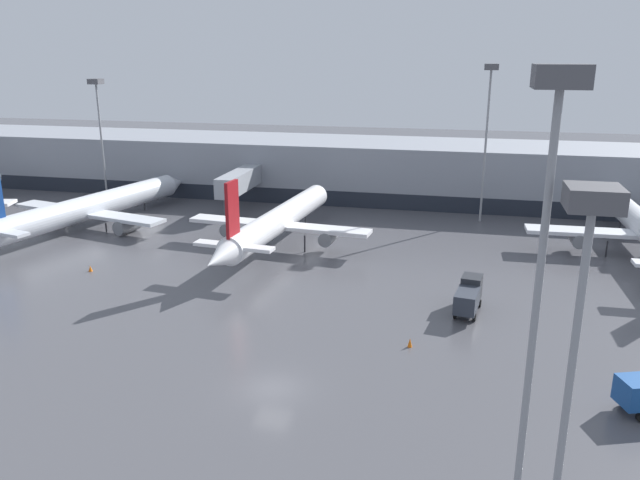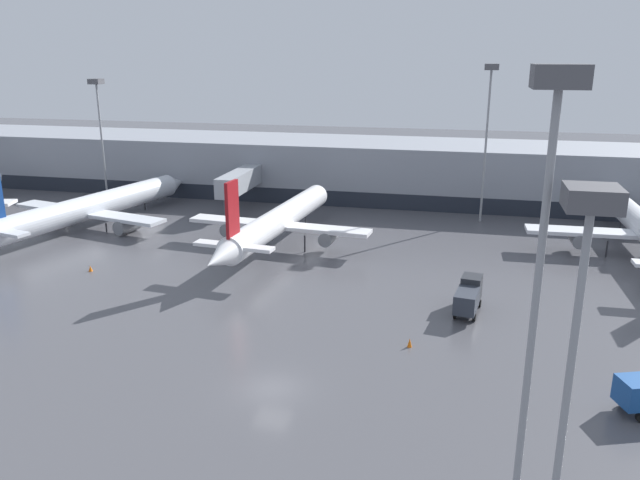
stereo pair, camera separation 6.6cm
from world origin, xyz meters
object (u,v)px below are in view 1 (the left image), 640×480
object	(u,v)px
apron_light_mast_3	(98,106)
apron_light_mast_4	(581,295)
traffic_cone_2	(410,343)
apron_light_mast_5	(489,101)
parked_jet_0	(278,221)
traffic_cone_0	(90,268)
service_truck_1	(469,295)
parked_jet_1	(87,208)
apron_light_mast_2	(546,213)
traffic_cone_1	(263,244)

from	to	relation	value
apron_light_mast_3	apron_light_mast_4	xyz separation A→B (m)	(58.89, -64.55, -0.35)
traffic_cone_2	apron_light_mast_5	xyz separation A→B (m)	(6.05, 41.41, 16.03)
parked_jet_0	apron_light_mast_4	distance (m)	54.57
traffic_cone_0	apron_light_mast_5	xyz separation A→B (m)	(41.20, 31.03, 16.08)
traffic_cone_0	apron_light_mast_4	bearing A→B (deg)	-38.78
traffic_cone_2	service_truck_1	bearing A→B (deg)	61.37
parked_jet_1	apron_light_mast_5	bearing A→B (deg)	-60.28
traffic_cone_2	apron_light_mast_2	world-z (taller)	apron_light_mast_2
traffic_cone_0	apron_light_mast_2	size ratio (longest dim) A/B	0.03
apron_light_mast_2	apron_light_mast_3	world-z (taller)	apron_light_mast_2
traffic_cone_1	apron_light_mast_5	xyz separation A→B (m)	(25.90, 18.28, 16.13)
traffic_cone_2	apron_light_mast_4	distance (m)	28.74
parked_jet_1	traffic_cone_2	xyz separation A→B (m)	(45.45, -26.24, -2.24)
parked_jet_1	apron_light_mast_4	size ratio (longest dim) A/B	2.16
parked_jet_1	service_truck_1	size ratio (longest dim) A/B	6.94
traffic_cone_0	traffic_cone_1	bearing A→B (deg)	39.80
parked_jet_1	apron_light_mast_4	distance (m)	73.89
parked_jet_0	parked_jet_1	xyz separation A→B (m)	(-27.58, 3.13, -0.72)
service_truck_1	traffic_cone_0	xyz separation A→B (m)	(-39.64, 2.16, -1.32)
parked_jet_0	apron_light_mast_5	distance (m)	32.83
apron_light_mast_3	traffic_cone_2	bearing A→B (deg)	-38.35
traffic_cone_1	apron_light_mast_4	world-z (taller)	apron_light_mast_4
service_truck_1	apron_light_mast_2	size ratio (longest dim) A/B	0.26
service_truck_1	traffic_cone_1	size ratio (longest dim) A/B	10.25
parked_jet_0	traffic_cone_1	distance (m)	3.64
apron_light_mast_3	traffic_cone_0	bearing A→B (deg)	-61.82
parked_jet_0	traffic_cone_1	bearing A→B (deg)	95.06
traffic_cone_1	service_truck_1	bearing A→B (deg)	-31.50
parked_jet_1	apron_light_mast_4	world-z (taller)	apron_light_mast_4
traffic_cone_0	apron_light_mast_2	world-z (taller)	apron_light_mast_2
traffic_cone_0	apron_light_mast_4	world-z (taller)	apron_light_mast_4
traffic_cone_0	apron_light_mast_2	xyz separation A→B (m)	(41.36, -33.32, 16.75)
service_truck_1	traffic_cone_2	world-z (taller)	service_truck_1
parked_jet_1	traffic_cone_0	world-z (taller)	parked_jet_1
traffic_cone_0	apron_light_mast_4	xyz separation A→B (m)	(42.67, -34.28, 14.13)
service_truck_1	apron_light_mast_3	xyz separation A→B (m)	(-55.86, 32.43, 13.17)
traffic_cone_2	parked_jet_1	bearing A→B (deg)	150.00
apron_light_mast_4	parked_jet_1	bearing A→B (deg)	136.57
apron_light_mast_3	apron_light_mast_5	world-z (taller)	apron_light_mast_5
traffic_cone_0	apron_light_mast_3	world-z (taller)	apron_light_mast_3
service_truck_1	traffic_cone_0	distance (m)	39.72
parked_jet_1	apron_light_mast_3	bearing A→B (deg)	35.65
traffic_cone_2	apron_light_mast_3	bearing A→B (deg)	141.65
traffic_cone_2	traffic_cone_1	bearing A→B (deg)	130.64
traffic_cone_0	apron_light_mast_5	size ratio (longest dim) A/B	0.03
parked_jet_1	service_truck_1	distance (m)	53.10
traffic_cone_0	apron_light_mast_5	distance (m)	54.03
apron_light_mast_2	traffic_cone_2	bearing A→B (deg)	105.13
service_truck_1	apron_light_mast_5	distance (m)	36.36
traffic_cone_0	parked_jet_1	bearing A→B (deg)	122.99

